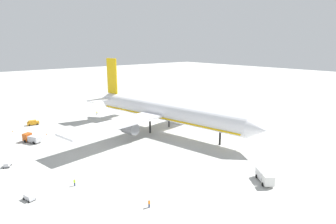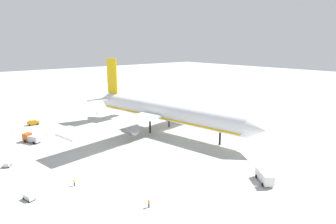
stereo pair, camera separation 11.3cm
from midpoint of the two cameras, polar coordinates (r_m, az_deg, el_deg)
ground_plane at (r=109.79m, az=-0.34°, el=-3.77°), size 600.00×600.00×0.00m
airliner at (r=108.65m, az=-0.90°, el=0.13°), size 77.44×79.59×25.93m
service_truck_1 at (r=107.49m, az=-24.95°, el=-4.61°), size 6.79×4.89×2.80m
service_truck_2 at (r=74.46m, az=18.22°, el=-11.72°), size 6.67×5.89×2.73m
service_van at (r=129.72m, az=-24.78°, el=-1.87°), size 2.58×4.67×1.97m
baggage_cart_0 at (r=70.37m, az=-25.41°, el=-14.67°), size 3.41×2.10×1.17m
baggage_cart_1 at (r=89.97m, az=-28.80°, el=-8.92°), size 2.92×2.38×1.21m
ground_worker_0 at (r=138.77m, az=-13.66°, el=-0.17°), size 0.53×0.53×1.67m
ground_worker_1 at (r=61.50m, az=-3.74°, el=-17.34°), size 0.51×0.51×1.62m
ground_worker_3 at (r=72.67m, az=-17.74°, el=-12.92°), size 0.52×0.52×1.63m
traffic_cone_0 at (r=153.80m, az=5.64°, el=1.22°), size 0.36×0.36×0.55m
traffic_cone_1 at (r=123.54m, az=-27.99°, el=-3.29°), size 0.36×0.36×0.55m
traffic_cone_2 at (r=114.40m, az=-22.58°, el=-3.97°), size 0.36×0.36×0.55m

